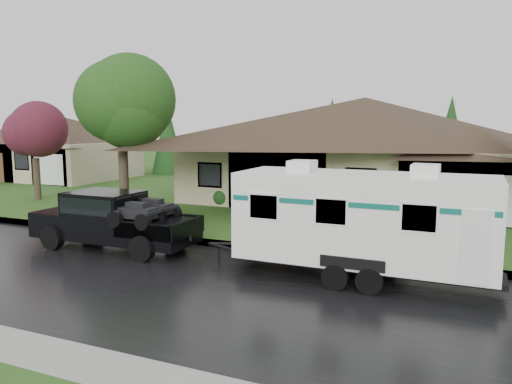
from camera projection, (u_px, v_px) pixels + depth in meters
ground at (206, 264)px, 15.64m from camera, size 140.00×140.00×0.00m
road at (171, 282)px, 13.83m from camera, size 140.00×8.00×0.01m
curb at (238, 246)px, 17.67m from camera, size 140.00×0.50×0.15m
lawn at (332, 197)px, 29.24m from camera, size 140.00×26.00×0.15m
house_main at (369, 138)px, 26.78m from camera, size 19.44×10.80×6.90m
house_far at (59, 141)px, 38.29m from camera, size 10.80×8.64×5.80m
tree_left_green at (121, 108)px, 23.00m from camera, size 4.28×4.28×7.09m
tree_red at (34, 134)px, 27.37m from camera, size 3.19×3.19×5.28m
shrub_row at (342, 204)px, 23.19m from camera, size 13.60×1.00×1.00m
pickup_truck at (111, 218)px, 17.49m from camera, size 6.00×2.28×2.00m
travel_trailer at (363, 218)px, 13.89m from camera, size 7.40×2.60×3.32m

